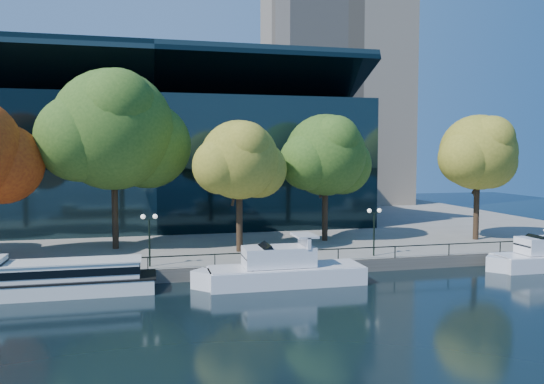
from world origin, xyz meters
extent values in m
plane|color=black|center=(0.00, 0.00, 0.00)|extent=(160.00, 160.00, 0.00)
cube|color=slate|center=(0.00, 36.50, 0.50)|extent=(90.00, 67.00, 1.00)
cube|color=#47443F|center=(0.00, 3.05, 0.50)|extent=(90.00, 0.25, 1.00)
cube|color=black|center=(0.00, 3.25, 1.95)|extent=(88.20, 0.08, 0.08)
cube|color=black|center=(0.00, 3.25, 1.45)|extent=(0.07, 0.07, 0.90)
cube|color=black|center=(-4.00, 32.00, 8.00)|extent=(50.00, 24.00, 16.00)
cube|color=black|center=(-4.00, 28.00, 17.50)|extent=(50.00, 17.14, 7.86)
cube|color=gray|center=(28.00, 55.00, 32.50)|extent=(22.00, 22.00, 65.00)
cube|color=white|center=(-11.20, 1.34, 0.52)|extent=(13.24, 3.21, 1.04)
cube|color=black|center=(-11.20, 1.34, 1.06)|extent=(13.50, 3.28, 0.11)
cube|color=white|center=(-10.73, 1.34, 1.65)|extent=(10.33, 2.64, 1.13)
cube|color=black|center=(-10.73, 1.34, 1.70)|extent=(10.46, 2.70, 0.52)
cube|color=white|center=(-10.73, 1.34, 2.27)|extent=(10.59, 2.76, 0.09)
cube|color=white|center=(4.93, 0.51, 0.66)|extent=(11.49, 3.28, 1.31)
cube|color=white|center=(-0.82, 0.51, 0.66)|extent=(2.51, 2.51, 1.31)
cube|color=white|center=(4.93, 0.51, 1.33)|extent=(11.26, 3.22, 0.09)
cube|color=white|center=(4.35, 0.51, 2.13)|extent=(5.17, 2.46, 1.42)
cube|color=black|center=(2.86, 0.51, 2.24)|extent=(2.26, 2.36, 1.79)
cube|color=white|center=(6.31, 0.51, 3.17)|extent=(0.27, 2.56, 0.88)
cube|color=white|center=(6.31, 0.51, 3.61)|extent=(1.53, 2.56, 0.16)
cube|color=white|center=(22.98, 0.60, 0.62)|extent=(2.29, 2.29, 1.24)
cube|color=white|center=(27.18, 0.60, 2.02)|extent=(4.19, 2.18, 1.35)
cube|color=black|center=(25.97, 0.60, 2.12)|extent=(1.89, 2.09, 1.57)
sphere|color=maroon|center=(-16.55, 10.70, 8.83)|extent=(6.68, 6.68, 6.68)
cylinder|color=black|center=(-7.84, 13.07, 5.31)|extent=(0.56, 0.56, 8.63)
cylinder|color=black|center=(-7.34, 13.27, 8.70)|extent=(1.32, 2.03, 4.30)
cylinder|color=black|center=(-8.24, 12.77, 8.39)|extent=(1.21, 1.38, 3.85)
sphere|color=#2D5119|center=(-7.84, 13.07, 11.78)|extent=(10.85, 10.85, 10.85)
sphere|color=#2D5119|center=(-4.85, 14.70, 10.43)|extent=(8.14, 8.14, 8.14)
sphere|color=#2D5119|center=(-10.55, 11.98, 10.97)|extent=(7.60, 7.60, 7.60)
sphere|color=#2D5119|center=(-7.29, 10.90, 13.68)|extent=(6.51, 6.51, 6.51)
cylinder|color=black|center=(2.92, 9.13, 4.24)|extent=(0.56, 0.56, 6.48)
cylinder|color=black|center=(3.42, 9.33, 6.78)|extent=(1.08, 1.60, 3.26)
cylinder|color=black|center=(2.52, 8.83, 6.55)|extent=(0.99, 1.12, 2.91)
sphere|color=olive|center=(2.92, 9.13, 9.10)|extent=(6.94, 6.94, 6.94)
sphere|color=olive|center=(4.83, 10.17, 8.23)|extent=(5.21, 5.21, 5.21)
sphere|color=olive|center=(1.19, 8.43, 8.58)|extent=(4.86, 4.86, 4.86)
sphere|color=olive|center=(3.27, 7.74, 10.31)|extent=(4.17, 4.17, 4.17)
cylinder|color=black|center=(12.19, 12.96, 4.40)|extent=(0.56, 0.56, 6.80)
cylinder|color=black|center=(12.69, 13.16, 7.07)|extent=(1.11, 1.67, 3.41)
cylinder|color=black|center=(11.79, 12.66, 6.83)|extent=(1.02, 1.15, 3.05)
sphere|color=#2D5119|center=(12.19, 12.96, 9.50)|extent=(8.03, 8.03, 8.03)
sphere|color=#2D5119|center=(14.40, 14.16, 8.50)|extent=(6.02, 6.02, 6.02)
sphere|color=#2D5119|center=(10.19, 12.15, 8.90)|extent=(5.62, 5.62, 5.62)
sphere|color=#2D5119|center=(12.60, 11.35, 10.91)|extent=(4.82, 4.82, 4.82)
cylinder|color=black|center=(27.26, 10.13, 4.50)|extent=(0.56, 0.56, 7.01)
cylinder|color=black|center=(27.76, 10.33, 7.26)|extent=(1.14, 1.71, 3.51)
cylinder|color=black|center=(26.86, 9.83, 7.01)|extent=(1.04, 1.18, 3.14)
sphere|color=olive|center=(27.26, 10.13, 9.76)|extent=(7.51, 7.51, 7.51)
sphere|color=olive|center=(29.33, 11.25, 8.82)|extent=(5.63, 5.63, 5.63)
sphere|color=olive|center=(25.39, 9.38, 9.20)|extent=(5.25, 5.25, 5.25)
sphere|color=olive|center=(27.64, 8.62, 11.07)|extent=(4.50, 4.50, 4.50)
cylinder|color=black|center=(-4.85, 4.50, 2.80)|extent=(0.14, 0.14, 3.60)
cube|color=black|center=(-4.85, 4.50, 4.65)|extent=(0.90, 0.06, 0.06)
sphere|color=white|center=(-5.30, 4.50, 4.85)|extent=(0.36, 0.36, 0.36)
sphere|color=white|center=(-4.40, 4.50, 4.85)|extent=(0.36, 0.36, 0.36)
cylinder|color=black|center=(13.66, 4.50, 2.80)|extent=(0.14, 0.14, 3.60)
cube|color=black|center=(13.66, 4.50, 4.65)|extent=(0.90, 0.06, 0.06)
sphere|color=white|center=(13.21, 4.50, 4.85)|extent=(0.36, 0.36, 0.36)
sphere|color=white|center=(14.11, 4.50, 4.85)|extent=(0.36, 0.36, 0.36)
camera|label=1|loc=(-4.94, -36.71, 9.64)|focal=35.00mm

